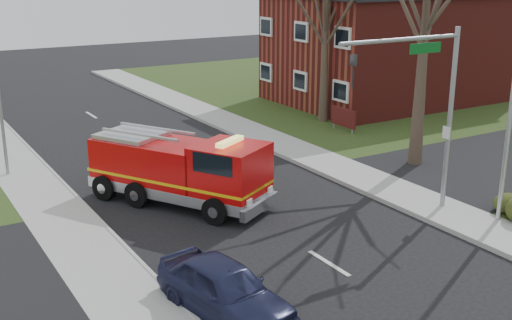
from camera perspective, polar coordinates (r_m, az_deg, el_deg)
ground at (r=20.22m, az=6.49°, el=-9.12°), size 120.00×120.00×0.00m
sidewalk_right at (r=24.20m, az=18.29°, el=-5.22°), size 2.40×80.00×0.15m
sidewalk_left at (r=17.50m, az=-10.33°, el=-13.44°), size 2.40×80.00×0.15m
brick_building at (r=44.55m, az=12.11°, el=9.85°), size 15.40×10.40×7.25m
health_center_sign at (r=35.41m, az=7.77°, el=3.76°), size 0.12×2.00×1.40m
bare_tree_near at (r=29.06m, az=14.94°, el=13.55°), size 6.00×6.00×12.00m
bare_tree_far at (r=36.86m, az=6.26°, el=13.15°), size 5.25×5.25×10.50m
traffic_signal_mast at (r=23.18m, az=14.93°, el=6.08°), size 5.29×0.18×6.80m
streetlight_pole at (r=23.38m, az=21.74°, el=5.15°), size 1.48×0.16×8.40m
fire_engine at (r=24.70m, az=-6.70°, el=-1.00°), size 5.57×7.33×2.85m
parked_car_maroon at (r=17.07m, az=-2.82°, el=-11.38°), size 2.48×4.64×1.50m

